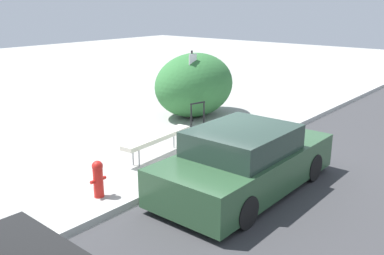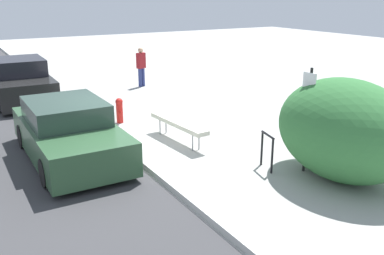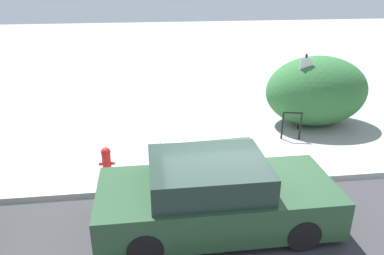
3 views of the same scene
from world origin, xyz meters
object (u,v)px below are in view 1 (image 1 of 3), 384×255
at_px(bike_rack, 198,113).
at_px(fire_hydrant, 98,178).
at_px(bench, 157,138).
at_px(sign_post, 192,80).
at_px(parked_car_near, 245,161).

xyz_separation_m(bike_rack, fire_hydrant, (-5.03, -1.54, -0.09)).
xyz_separation_m(bench, sign_post, (3.11, 1.46, 0.88)).
height_order(sign_post, parked_car_near, sign_post).
bearing_deg(sign_post, bike_rack, -128.23).
height_order(sign_post, fire_hydrant, sign_post).
height_order(bench, sign_post, sign_post).
bearing_deg(parked_car_near, bench, 84.09).
bearing_deg(parked_car_near, sign_post, 51.26).
height_order(bike_rack, sign_post, sign_post).
distance_m(bench, fire_hydrant, 2.52).
relative_size(bench, bike_rack, 2.78).
height_order(bike_rack, parked_car_near, parked_car_near).
xyz_separation_m(bench, bike_rack, (2.61, 0.82, 0.00)).
distance_m(sign_post, parked_car_near, 5.49).
distance_m(bike_rack, sign_post, 1.20).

